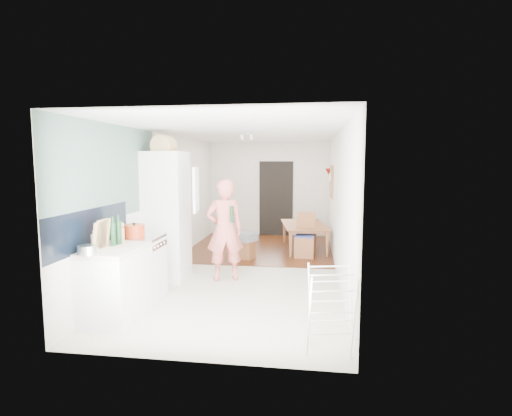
% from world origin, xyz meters
% --- Properties ---
extents(room_shell, '(3.20, 7.00, 2.50)m').
position_xyz_m(room_shell, '(0.00, 0.00, 1.25)').
color(room_shell, white).
rests_on(room_shell, ground).
extents(floor, '(3.20, 7.00, 0.01)m').
position_xyz_m(floor, '(0.00, 0.00, 0.00)').
color(floor, beige).
rests_on(floor, ground).
extents(wood_floor_overlay, '(3.20, 3.30, 0.01)m').
position_xyz_m(wood_floor_overlay, '(0.00, 1.85, 0.01)').
color(wood_floor_overlay, '#592E13').
rests_on(wood_floor_overlay, room_shell).
extents(sage_wall_panel, '(0.02, 3.00, 1.30)m').
position_xyz_m(sage_wall_panel, '(-1.59, -2.00, 1.85)').
color(sage_wall_panel, slate).
rests_on(sage_wall_panel, room_shell).
extents(tile_splashback, '(0.02, 1.90, 0.50)m').
position_xyz_m(tile_splashback, '(-1.59, -2.55, 1.15)').
color(tile_splashback, black).
rests_on(tile_splashback, room_shell).
extents(doorway_recess, '(0.90, 0.04, 2.00)m').
position_xyz_m(doorway_recess, '(0.20, 3.48, 1.00)').
color(doorway_recess, black).
rests_on(doorway_recess, room_shell).
extents(base_cabinet, '(0.60, 0.90, 0.86)m').
position_xyz_m(base_cabinet, '(-1.30, -2.55, 0.43)').
color(base_cabinet, white).
rests_on(base_cabinet, room_shell).
extents(worktop, '(0.62, 0.92, 0.06)m').
position_xyz_m(worktop, '(-1.30, -2.55, 0.89)').
color(worktop, beige).
rests_on(worktop, room_shell).
extents(range_cooker, '(0.60, 0.60, 0.88)m').
position_xyz_m(range_cooker, '(-1.30, -1.80, 0.44)').
color(range_cooker, white).
rests_on(range_cooker, room_shell).
extents(cooker_top, '(0.60, 0.60, 0.04)m').
position_xyz_m(cooker_top, '(-1.30, -1.80, 0.90)').
color(cooker_top, '#BDBDBF').
rests_on(cooker_top, room_shell).
extents(fridge_housing, '(0.66, 0.66, 2.15)m').
position_xyz_m(fridge_housing, '(-1.27, -0.78, 1.07)').
color(fridge_housing, white).
rests_on(fridge_housing, room_shell).
extents(fridge_door, '(0.14, 0.56, 0.70)m').
position_xyz_m(fridge_door, '(-0.66, -1.08, 1.55)').
color(fridge_door, white).
rests_on(fridge_door, room_shell).
extents(fridge_interior, '(0.02, 0.52, 0.66)m').
position_xyz_m(fridge_interior, '(-0.96, -0.78, 1.55)').
color(fridge_interior, white).
rests_on(fridge_interior, room_shell).
extents(pinboard, '(0.03, 0.90, 0.70)m').
position_xyz_m(pinboard, '(1.58, 1.90, 1.55)').
color(pinboard, tan).
rests_on(pinboard, room_shell).
extents(pinboard_frame, '(0.00, 0.94, 0.74)m').
position_xyz_m(pinboard_frame, '(1.57, 1.90, 1.55)').
color(pinboard_frame, brown).
rests_on(pinboard_frame, room_shell).
extents(wall_sconce, '(0.18, 0.18, 0.16)m').
position_xyz_m(wall_sconce, '(1.54, 2.55, 1.75)').
color(wall_sconce, maroon).
rests_on(wall_sconce, room_shell).
extents(person, '(0.85, 0.70, 2.01)m').
position_xyz_m(person, '(-0.28, -0.72, 1.00)').
color(person, '#E06B64').
rests_on(person, floor).
extents(dining_table, '(1.00, 1.52, 0.50)m').
position_xyz_m(dining_table, '(1.02, 1.83, 0.25)').
color(dining_table, brown).
rests_on(dining_table, floor).
extents(dining_chair, '(0.42, 0.42, 0.93)m').
position_xyz_m(dining_chair, '(1.02, 1.07, 0.47)').
color(dining_chair, brown).
rests_on(dining_chair, floor).
extents(stool, '(0.37, 0.37, 0.38)m').
position_xyz_m(stool, '(-0.16, 0.76, 0.19)').
color(stool, brown).
rests_on(stool, floor).
extents(grey_drape, '(0.51, 0.51, 0.17)m').
position_xyz_m(grey_drape, '(-0.18, 0.75, 0.47)').
color(grey_drape, gray).
rests_on(grey_drape, stool).
extents(drying_rack, '(0.54, 0.50, 0.90)m').
position_xyz_m(drying_rack, '(1.36, -3.10, 0.45)').
color(drying_rack, white).
rests_on(drying_rack, floor).
extents(bread_bin, '(0.42, 0.40, 0.19)m').
position_xyz_m(bread_bin, '(-1.24, -0.88, 2.24)').
color(bread_bin, tan).
rests_on(bread_bin, fridge_housing).
extents(red_casserole, '(0.36, 0.36, 0.18)m').
position_xyz_m(red_casserole, '(-1.35, -1.84, 1.01)').
color(red_casserole, '#C33B16').
rests_on(red_casserole, cooker_top).
extents(steel_pan, '(0.22, 0.22, 0.11)m').
position_xyz_m(steel_pan, '(-1.40, -2.96, 0.97)').
color(steel_pan, '#BDBDBF').
rests_on(steel_pan, worktop).
extents(held_bottle, '(0.06, 0.06, 0.28)m').
position_xyz_m(held_bottle, '(-0.14, -0.82, 1.13)').
color(held_bottle, '#153B1D').
rests_on(held_bottle, person).
extents(bottle_a, '(0.09, 0.09, 0.31)m').
position_xyz_m(bottle_a, '(-1.32, -2.36, 1.07)').
color(bottle_a, '#153B1D').
rests_on(bottle_a, worktop).
extents(bottle_b, '(0.09, 0.09, 0.30)m').
position_xyz_m(bottle_b, '(-1.35, -2.46, 1.07)').
color(bottle_b, '#153B1D').
rests_on(bottle_b, worktop).
extents(bottle_c, '(0.09, 0.09, 0.20)m').
position_xyz_m(bottle_c, '(-1.43, -2.75, 1.02)').
color(bottle_c, silver).
rests_on(bottle_c, worktop).
extents(pepper_mill_front, '(0.05, 0.05, 0.20)m').
position_xyz_m(pepper_mill_front, '(-1.33, -2.24, 1.02)').
color(pepper_mill_front, tan).
rests_on(pepper_mill_front, worktop).
extents(pepper_mill_back, '(0.06, 0.06, 0.20)m').
position_xyz_m(pepper_mill_back, '(-1.39, -2.12, 1.02)').
color(pepper_mill_back, tan).
rests_on(pepper_mill_back, worktop).
extents(chopping_boards, '(0.06, 0.27, 0.37)m').
position_xyz_m(chopping_boards, '(-1.38, -2.68, 1.10)').
color(chopping_boards, tan).
rests_on(chopping_boards, worktop).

